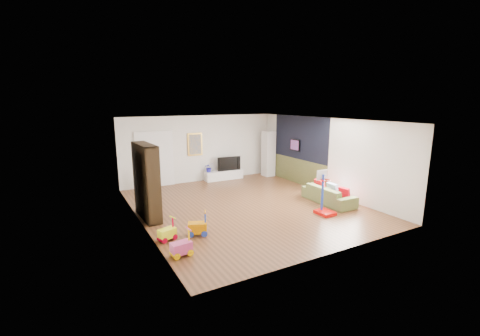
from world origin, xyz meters
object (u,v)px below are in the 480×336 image
media_console (224,175)px  sofa (328,195)px  basketball_hoop (326,193)px  bookshelf (146,182)px

media_console → sofa: sofa is taller
media_console → basketball_hoop: basketball_hoop is taller
bookshelf → sofa: size_ratio=1.12×
media_console → basketball_hoop: size_ratio=1.27×
sofa → bookshelf: bearing=76.8°
bookshelf → sofa: (5.48, -1.47, -0.79)m
bookshelf → sofa: bearing=-17.5°
media_console → basketball_hoop: (0.71, -5.30, 0.46)m
sofa → basketball_hoop: (-0.87, -0.77, 0.38)m
bookshelf → sofa: bookshelf is taller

